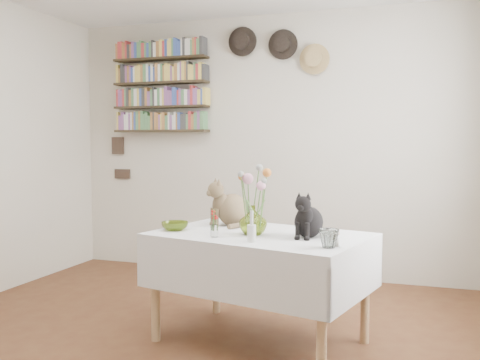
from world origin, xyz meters
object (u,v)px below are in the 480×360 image
(dining_table, at_px, (260,260))
(bookshelf_unit, at_px, (161,87))
(black_cat, at_px, (309,214))
(flower_vase, at_px, (253,220))
(tabby_cat, at_px, (232,201))

(dining_table, bearing_deg, bookshelf_unit, 132.66)
(black_cat, distance_m, flower_vase, 0.35)
(black_cat, height_order, flower_vase, black_cat)
(tabby_cat, bearing_deg, bookshelf_unit, -179.40)
(tabby_cat, bearing_deg, black_cat, 21.80)
(flower_vase, bearing_deg, bookshelf_unit, 131.19)
(flower_vase, height_order, bookshelf_unit, bookshelf_unit)
(black_cat, xyz_separation_m, bookshelf_unit, (-1.86, 1.69, 0.99))
(tabby_cat, bearing_deg, dining_table, 4.10)
(flower_vase, bearing_deg, dining_table, 62.32)
(tabby_cat, relative_size, bookshelf_unit, 0.34)
(tabby_cat, distance_m, flower_vase, 0.43)
(black_cat, bearing_deg, flower_vase, -166.79)
(dining_table, height_order, bookshelf_unit, bookshelf_unit)
(dining_table, height_order, tabby_cat, tabby_cat)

